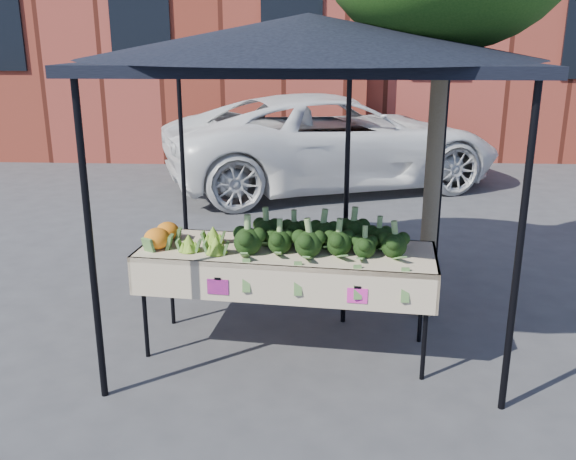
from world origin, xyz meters
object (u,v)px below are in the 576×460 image
object	(u,v)px
canopy	(307,176)
vehicle	(336,14)
street_tree	(439,88)
table	(287,300)

from	to	relation	value
canopy	vehicle	size ratio (longest dim) A/B	0.54
canopy	vehicle	distance (m)	5.72
canopy	street_tree	size ratio (longest dim) A/B	0.74
canopy	vehicle	world-z (taller)	vehicle
table	vehicle	world-z (taller)	vehicle
table	street_tree	distance (m)	2.24
vehicle	street_tree	bearing A→B (deg)	168.12
canopy	table	bearing A→B (deg)	-102.51
table	canopy	size ratio (longest dim) A/B	0.78
table	vehicle	bearing A→B (deg)	85.82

